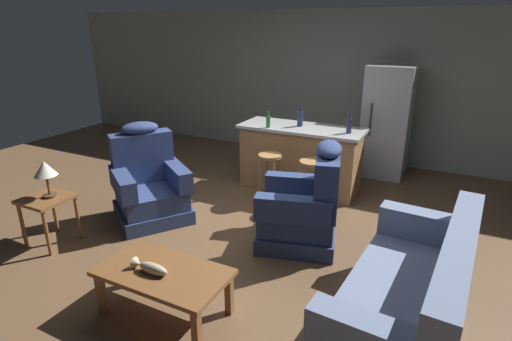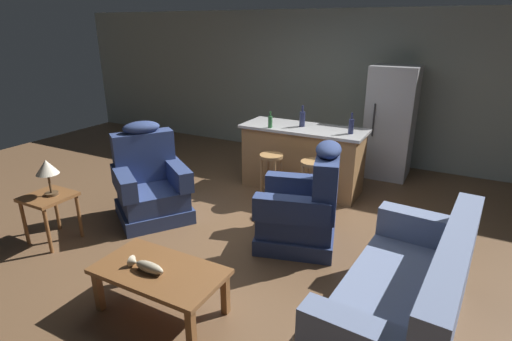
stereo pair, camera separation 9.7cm
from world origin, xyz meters
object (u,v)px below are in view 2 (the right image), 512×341
(fish_figurine, at_px, (146,266))
(end_table, at_px, (49,203))
(table_lamp, at_px, (47,169))
(bottle_short_amber, at_px, (351,126))
(kitchen_island, at_px, (302,158))
(bottle_wine_dark, at_px, (302,118))
(refrigerator, at_px, (390,122))
(coffee_table, at_px, (160,275))
(bar_stool_right, at_px, (312,176))
(bottle_tall_green, at_px, (270,122))
(recliner_near_lamp, at_px, (150,185))
(couch, at_px, (407,300))
(recliner_near_island, at_px, (305,208))
(bar_stool_left, at_px, (271,169))

(fish_figurine, height_order, end_table, end_table)
(table_lamp, bearing_deg, bottle_short_amber, 46.62)
(kitchen_island, relative_size, bottle_wine_dark, 5.90)
(table_lamp, xyz_separation_m, refrigerator, (2.86, 3.96, 0.01))
(coffee_table, xyz_separation_m, kitchen_island, (0.01, 3.15, 0.11))
(fish_figurine, height_order, bar_stool_right, bar_stool_right)
(end_table, bearing_deg, bottle_tall_green, 59.50)
(coffee_table, relative_size, bottle_wine_dark, 3.60)
(recliner_near_lamp, distance_m, bottle_short_amber, 2.75)
(bottle_short_amber, bearing_deg, couch, -64.21)
(recliner_near_lamp, relative_size, refrigerator, 0.68)
(table_lamp, distance_m, refrigerator, 4.89)
(couch, distance_m, kitchen_island, 3.11)
(fish_figurine, relative_size, couch, 0.17)
(recliner_near_island, xyz_separation_m, bottle_short_amber, (0.07, 1.44, 0.64))
(couch, height_order, end_table, couch)
(end_table, distance_m, bottle_short_amber, 3.83)
(couch, relative_size, bar_stool_right, 2.88)
(bottle_tall_green, height_order, bottle_short_amber, bottle_short_amber)
(end_table, bearing_deg, fish_figurine, -13.15)
(recliner_near_island, bearing_deg, table_lamp, 11.64)
(bottle_tall_green, bearing_deg, bottle_wine_dark, 37.65)
(bottle_wine_dark, bearing_deg, bottle_short_amber, -5.73)
(end_table, relative_size, kitchen_island, 0.31)
(coffee_table, bearing_deg, fish_figurine, -138.23)
(end_table, bearing_deg, coffee_table, -10.71)
(recliner_near_island, height_order, refrigerator, refrigerator)
(bottle_wine_dark, bearing_deg, coffee_table, -89.41)
(end_table, height_order, table_lamp, table_lamp)
(bar_stool_right, height_order, refrigerator, refrigerator)
(fish_figurine, bearing_deg, kitchen_island, 88.57)
(kitchen_island, relative_size, bar_stool_left, 2.65)
(bottle_tall_green, bearing_deg, recliner_near_lamp, -122.33)
(bar_stool_right, relative_size, bottle_short_amber, 2.38)
(bar_stool_left, bearing_deg, fish_figurine, -87.23)
(refrigerator, bearing_deg, coffee_table, -102.93)
(bar_stool_right, bearing_deg, kitchen_island, 122.00)
(bar_stool_left, bearing_deg, table_lamp, -128.00)
(kitchen_island, bearing_deg, couch, -52.93)
(couch, height_order, recliner_near_island, recliner_near_island)
(couch, relative_size, bottle_short_amber, 6.85)
(couch, bearing_deg, recliner_near_island, -34.26)
(fish_figurine, bearing_deg, bottle_wine_dark, 89.25)
(recliner_near_island, bearing_deg, couch, 126.00)
(bar_stool_right, distance_m, bottle_wine_dark, 0.99)
(refrigerator, xyz_separation_m, bottle_wine_dark, (-1.03, -1.17, 0.19))
(recliner_near_lamp, height_order, recliner_near_island, same)
(bar_stool_left, bearing_deg, end_table, -128.14)
(couch, height_order, bottle_wine_dark, bottle_wine_dark)
(fish_figurine, relative_size, bar_stool_right, 0.50)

